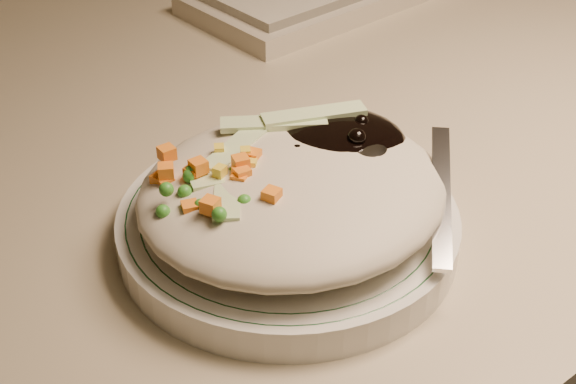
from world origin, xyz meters
TOP-DOWN VIEW (x-y plane):
  - desk at (0.00, 1.38)m, footprint 1.40×0.70m
  - plate at (-0.05, 1.21)m, footprint 0.21×0.21m
  - plate_rim at (-0.05, 1.21)m, footprint 0.20×0.20m
  - meal at (-0.05, 1.21)m, footprint 0.21×0.19m

SIDE VIEW (x-z plane):
  - desk at x=0.00m, z-range 0.17..0.91m
  - plate at x=-0.05m, z-range 0.74..0.76m
  - plate_rim at x=-0.05m, z-range 0.76..0.76m
  - meal at x=-0.05m, z-range 0.76..0.81m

